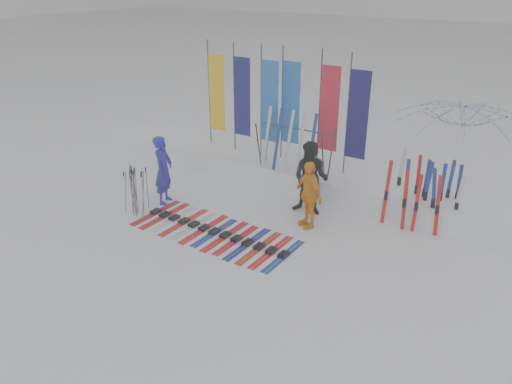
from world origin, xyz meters
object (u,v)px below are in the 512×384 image
Objects in this scene: ski_rack at (294,142)px; person_black at (311,178)px; tent_canopy at (454,157)px; person_blue at (163,170)px; ski_row at (214,232)px; person_yellow at (309,195)px.

person_black is at bearing -43.75° from ski_rack.
tent_canopy is (2.83, 2.08, 0.51)m from person_black.
person_black is 0.92× the size of ski_rack.
person_blue is 0.46× the size of ski_row.
ski_rack reaches higher than ski_row.
person_yellow is 0.51× the size of tent_canopy.
person_black is 0.58× the size of tent_canopy.
person_yellow is at bearing -50.85° from ski_rack.
tent_canopy reaches higher than person_blue.
person_blue is at bearing -149.93° from tent_canopy.
ski_rack is (2.39, 2.60, 0.47)m from person_blue.
person_yellow is 3.79m from tent_canopy.
person_yellow is at bearing -74.22° from person_black.
tent_canopy reaches higher than ski_rack.
ski_row is at bearing -127.62° from person_blue.
person_yellow is 2.38m from ski_row.
tent_canopy is 0.81× the size of ski_row.
ski_rack reaches higher than person_yellow.
person_blue is at bearing 163.30° from ski_row.
person_blue is 0.97× the size of person_black.
tent_canopy is 6.14m from ski_row.
person_blue reaches higher than ski_row.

